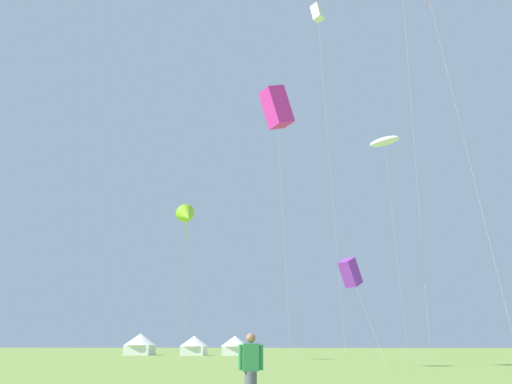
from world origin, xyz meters
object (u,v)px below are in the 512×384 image
Objects in this scene: kite_purple_box at (350,273)px; festival_tent_center at (235,344)px; kite_white_box at (318,14)px; kite_lime_delta at (187,216)px; kite_magenta_box at (277,107)px; festival_tent_left at (140,343)px; person_spectator at (251,374)px; kite_white_parafoil at (384,142)px; festival_tent_right at (194,344)px.

kite_purple_box reaches higher than festival_tent_center.
kite_lime_delta is at bearing 159.23° from kite_white_box.
kite_magenta_box is 1.30× the size of kite_lime_delta.
kite_lime_delta is 3.41× the size of festival_tent_left.
festival_tent_left is (-11.30, 22.78, -12.19)m from kite_lime_delta.
kite_purple_box is 4.23× the size of person_spectator.
kite_lime_delta is at bearing 123.86° from kite_magenta_box.
kite_white_parafoil is 33.59m from festival_tent_center.
festival_tent_center is (-11.62, 27.92, -31.37)m from kite_white_box.
kite_lime_delta is 0.63× the size of kite_white_parafoil.
kite_magenta_box is 17.95m from kite_white_box.
festival_tent_left is at bearing 180.00° from festival_tent_center.
kite_purple_box is at bearing -69.90° from festival_tent_center.
kite_white_box is 8.63× the size of festival_tent_right.
kite_purple_box reaches higher than person_spectator.
kite_purple_box is (4.90, 2.46, -11.76)m from kite_magenta_box.
festival_tent_left is at bearing 152.84° from kite_white_parafoil.
kite_purple_box is 0.22× the size of kite_white_box.
person_spectator is 0.44× the size of festival_tent_center.
festival_tent_right is at bearing 103.32° from person_spectator.
kite_magenta_box reaches higher than festival_tent_right.
kite_purple_box is 1.87× the size of festival_tent_right.
person_spectator is at bearing -81.97° from festival_tent_center.
kite_white_box is at bearing -20.77° from kite_lime_delta.
kite_lime_delta is 3.84× the size of festival_tent_right.
festival_tent_right is at bearing 121.73° from kite_white_box.
kite_white_box is (-7.47, -11.34, 9.26)m from kite_white_parafoil.
kite_white_box is 44.67m from person_spectator.
kite_magenta_box is at bearing -111.19° from kite_white_box.
kite_white_parafoil reaches higher than kite_lime_delta.
festival_tent_left is 1.13× the size of festival_tent_center.
kite_white_box is at bearing 68.81° from kite_magenta_box.
kite_magenta_box is 5.01× the size of festival_tent_right.
kite_white_parafoil is at bearing 56.61° from kite_white_box.
kite_white_box is (3.70, 9.55, 14.74)m from kite_magenta_box.
kite_lime_delta is at bearing -94.87° from festival_tent_center.
kite_magenta_box is at bearing 91.07° from person_spectator.
kite_white_box reaches higher than person_spectator.
festival_tent_center is at bearing 0.00° from festival_tent_right.
festival_tent_center is at bearing 139.01° from kite_white_parafoil.
festival_tent_center is at bearing 101.93° from kite_magenta_box.
kite_magenta_box is at bearing -60.55° from festival_tent_left.
kite_lime_delta is 26.00m from festival_tent_center.
kite_white_parafoil is 6.16× the size of festival_tent_center.
kite_magenta_box is at bearing -153.33° from kite_purple_box.
person_spectator is (-3.30, -31.07, -31.93)m from kite_white_box.
person_spectator is (-10.77, -42.40, -22.66)m from kite_white_parafoil.
festival_tent_left is at bearing 110.07° from person_spectator.
kite_lime_delta is at bearing -80.75° from festival_tent_right.
kite_white_box is at bearing -58.27° from festival_tent_right.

